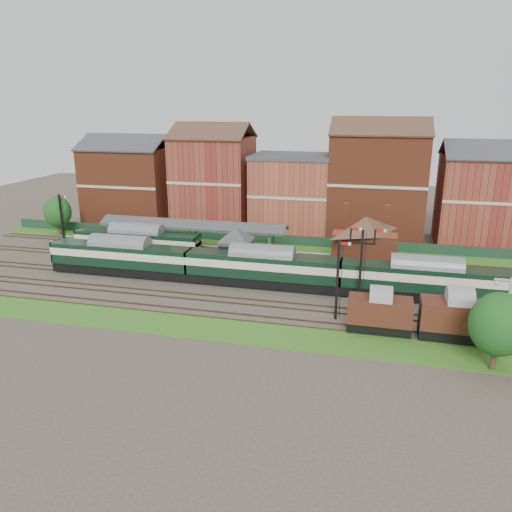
% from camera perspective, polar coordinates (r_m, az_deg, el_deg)
% --- Properties ---
extents(ground, '(160.00, 160.00, 0.00)m').
position_cam_1_polar(ground, '(57.71, -0.26, -3.43)').
color(ground, '#473D33').
rests_on(ground, ground).
extents(grass_back, '(90.00, 4.50, 0.06)m').
position_cam_1_polar(grass_back, '(72.54, 2.79, 0.92)').
color(grass_back, '#2D6619').
rests_on(grass_back, ground).
extents(grass_front, '(90.00, 5.00, 0.06)m').
position_cam_1_polar(grass_front, '(47.06, -3.83, -8.39)').
color(grass_front, '#2D6619').
rests_on(grass_front, ground).
extents(fence, '(90.00, 0.12, 1.50)m').
position_cam_1_polar(fence, '(74.23, 3.10, 1.87)').
color(fence, '#193823').
rests_on(fence, ground).
extents(platform, '(55.00, 3.40, 1.00)m').
position_cam_1_polar(platform, '(67.70, -2.38, 0.14)').
color(platform, '#2D2D2D').
rests_on(platform, ground).
extents(signal_box, '(5.40, 5.40, 6.00)m').
position_cam_1_polar(signal_box, '(60.41, -2.28, 0.70)').
color(signal_box, '#5B6749').
rests_on(signal_box, ground).
extents(brick_hut, '(3.20, 2.64, 2.94)m').
position_cam_1_polar(brick_hut, '(59.40, 5.18, -1.67)').
color(brick_hut, maroon).
rests_on(brick_hut, ground).
extents(station_building, '(8.10, 8.10, 5.90)m').
position_cam_1_polar(station_building, '(64.28, 12.32, 2.03)').
color(station_building, brown).
rests_on(station_building, platform).
extents(canopy, '(26.00, 3.89, 4.08)m').
position_cam_1_polar(canopy, '(68.49, -7.26, 3.76)').
color(canopy, '#424A2E').
rests_on(canopy, platform).
extents(semaphore_bracket, '(3.60, 0.25, 8.18)m').
position_cam_1_polar(semaphore_bracket, '(52.32, 11.95, -0.65)').
color(semaphore_bracket, black).
rests_on(semaphore_bracket, ground).
extents(semaphore_platform_end, '(1.23, 0.25, 8.00)m').
position_cam_1_polar(semaphore_platform_end, '(75.92, -21.27, 3.71)').
color(semaphore_platform_end, black).
rests_on(semaphore_platform_end, ground).
extents(semaphore_siding, '(1.23, 0.25, 8.00)m').
position_cam_1_polar(semaphore_siding, '(48.29, 9.32, -2.60)').
color(semaphore_siding, black).
rests_on(semaphore_siding, ground).
extents(yard_lamp, '(2.60, 0.22, 7.00)m').
position_cam_1_polar(yard_lamp, '(45.38, 26.75, -5.85)').
color(yard_lamp, beige).
rests_on(yard_lamp, ground).
extents(town_backdrop, '(69.00, 10.00, 16.00)m').
position_cam_1_polar(town_backdrop, '(79.65, 3.99, 7.51)').
color(town_backdrop, brown).
rests_on(town_backdrop, ground).
extents(dmu_train, '(53.03, 2.79, 4.07)m').
position_cam_1_polar(dmu_train, '(56.69, 0.73, -1.26)').
color(dmu_train, black).
rests_on(dmu_train, ground).
extents(platform_railcar, '(17.36, 2.74, 4.00)m').
position_cam_1_polar(platform_railcar, '(68.86, -13.39, 1.57)').
color(platform_railcar, black).
rests_on(platform_railcar, ground).
extents(goods_van_a, '(5.74, 2.49, 3.48)m').
position_cam_1_polar(goods_van_a, '(47.13, 13.95, -6.24)').
color(goods_van_a, black).
rests_on(goods_van_a, ground).
extents(goods_van_b, '(6.36, 2.76, 3.86)m').
position_cam_1_polar(goods_van_b, '(47.66, 22.02, -6.51)').
color(goods_van_b, black).
rests_on(goods_van_b, ground).
extents(tree_far, '(4.44, 4.44, 6.48)m').
position_cam_1_polar(tree_far, '(43.08, 25.99, -7.05)').
color(tree_far, '#382619').
rests_on(tree_far, ground).
extents(tree_back, '(4.23, 4.23, 6.19)m').
position_cam_1_polar(tree_back, '(84.92, -21.73, 4.70)').
color(tree_back, '#382619').
rests_on(tree_back, ground).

